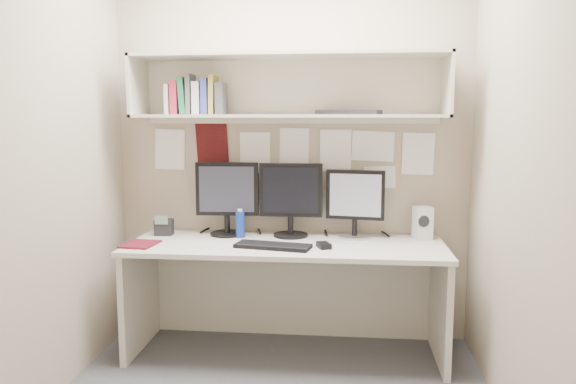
# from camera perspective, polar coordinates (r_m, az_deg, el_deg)

# --- Properties ---
(wall_back) EXTENTS (2.40, 0.02, 2.60)m
(wall_back) POSITION_cam_1_polar(r_m,az_deg,el_deg) (3.84, 0.35, 4.28)
(wall_back) COLOR tan
(wall_back) RESTS_ON ground
(wall_front) EXTENTS (2.40, 0.02, 2.60)m
(wall_front) POSITION_cam_1_polar(r_m,az_deg,el_deg) (1.86, -5.55, 0.75)
(wall_front) COLOR tan
(wall_front) RESTS_ON ground
(wall_left) EXTENTS (0.02, 2.00, 2.60)m
(wall_left) POSITION_cam_1_polar(r_m,az_deg,el_deg) (3.23, -23.25, 3.05)
(wall_left) COLOR tan
(wall_left) RESTS_ON ground
(wall_right) EXTENTS (0.02, 2.00, 2.60)m
(wall_right) POSITION_cam_1_polar(r_m,az_deg,el_deg) (2.94, 22.31, 2.71)
(wall_right) COLOR tan
(wall_right) RESTS_ON ground
(desk) EXTENTS (2.00, 0.70, 0.73)m
(desk) POSITION_cam_1_polar(r_m,az_deg,el_deg) (3.67, -0.20, -10.77)
(desk) COLOR beige
(desk) RESTS_ON floor
(overhead_hutch) EXTENTS (2.00, 0.38, 0.40)m
(overhead_hutch) POSITION_cam_1_polar(r_m,az_deg,el_deg) (3.70, 0.14, 10.67)
(overhead_hutch) COLOR beige
(overhead_hutch) RESTS_ON wall_back
(pinned_papers) EXTENTS (1.92, 0.01, 0.48)m
(pinned_papers) POSITION_cam_1_polar(r_m,az_deg,el_deg) (3.83, 0.34, 3.53)
(pinned_papers) COLOR white
(pinned_papers) RESTS_ON wall_back
(monitor_left) EXTENTS (0.42, 0.23, 0.49)m
(monitor_left) POSITION_cam_1_polar(r_m,az_deg,el_deg) (3.80, -6.21, -0.39)
(monitor_left) COLOR black
(monitor_left) RESTS_ON desk
(monitor_center) EXTENTS (0.42, 0.23, 0.49)m
(monitor_center) POSITION_cam_1_polar(r_m,az_deg,el_deg) (3.74, 0.28, -0.51)
(monitor_center) COLOR black
(monitor_center) RESTS_ON desk
(monitor_right) EXTENTS (0.39, 0.21, 0.45)m
(monitor_right) POSITION_cam_1_polar(r_m,az_deg,el_deg) (3.72, 6.83, -0.89)
(monitor_right) COLOR #A5A5AA
(monitor_right) RESTS_ON desk
(keyboard) EXTENTS (0.48, 0.25, 0.02)m
(keyboard) POSITION_cam_1_polar(r_m,az_deg,el_deg) (3.44, -1.54, -5.50)
(keyboard) COLOR black
(keyboard) RESTS_ON desk
(mouse) EXTENTS (0.10, 0.13, 0.03)m
(mouse) POSITION_cam_1_polar(r_m,az_deg,el_deg) (3.44, 3.65, -5.43)
(mouse) COLOR black
(mouse) RESTS_ON desk
(speaker) EXTENTS (0.13, 0.13, 0.21)m
(speaker) POSITION_cam_1_polar(r_m,az_deg,el_deg) (3.77, 13.51, -3.07)
(speaker) COLOR silver
(speaker) RESTS_ON desk
(blue_bottle) EXTENTS (0.06, 0.06, 0.19)m
(blue_bottle) POSITION_cam_1_polar(r_m,az_deg,el_deg) (3.74, -4.89, -3.24)
(blue_bottle) COLOR navy
(blue_bottle) RESTS_ON desk
(maroon_notebook) EXTENTS (0.21, 0.25, 0.01)m
(maroon_notebook) POSITION_cam_1_polar(r_m,az_deg,el_deg) (3.63, -14.80, -5.14)
(maroon_notebook) COLOR #580F1C
(maroon_notebook) RESTS_ON desk
(desk_phone) EXTENTS (0.12, 0.11, 0.14)m
(desk_phone) POSITION_cam_1_polar(r_m,az_deg,el_deg) (3.90, -12.49, -3.48)
(desk_phone) COLOR black
(desk_phone) RESTS_ON desk
(book_stack) EXTENTS (0.38, 0.16, 0.26)m
(book_stack) POSITION_cam_1_polar(r_m,az_deg,el_deg) (3.75, -9.28, 9.50)
(book_stack) COLOR beige
(book_stack) RESTS_ON overhead_hutch
(hutch_tray) EXTENTS (0.43, 0.27, 0.03)m
(hutch_tray) POSITION_cam_1_polar(r_m,az_deg,el_deg) (3.65, 6.18, 8.07)
(hutch_tray) COLOR black
(hutch_tray) RESTS_ON overhead_hutch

